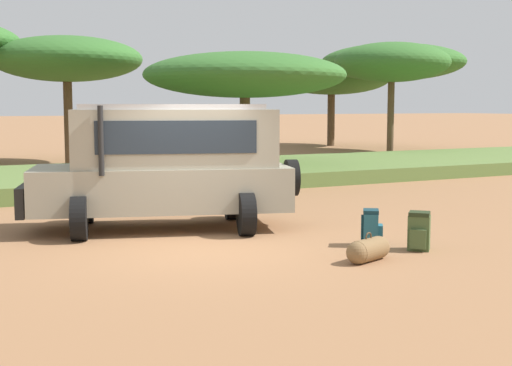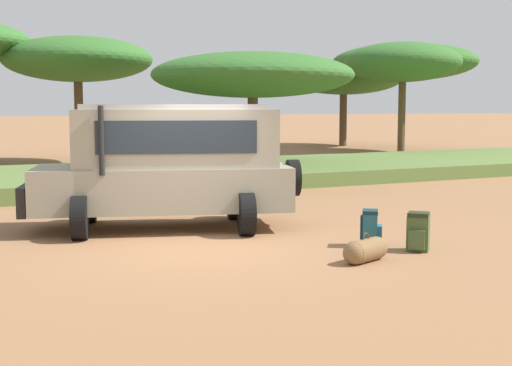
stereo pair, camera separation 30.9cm
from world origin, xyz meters
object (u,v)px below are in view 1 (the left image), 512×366
Objects in this scene: acacia_tree_far_right at (392,62)px; duffel_bag_low_black_case at (368,250)px; acacia_tree_centre_back at (245,75)px; backpack_cluster_center at (371,228)px; acacia_tree_left_mid at (67,60)px; safari_vehicle at (167,163)px; acacia_tree_right_mid at (392,63)px; backpack_beside_front_wheel at (419,232)px; acacia_tree_distant_right at (332,78)px.

duffel_bag_low_black_case is at bearing -129.21° from acacia_tree_far_right.
backpack_cluster_center is at bearing -106.67° from acacia_tree_centre_back.
acacia_tree_left_mid is at bearing 179.31° from acacia_tree_far_right.
acacia_tree_far_right is at bearing 41.60° from safari_vehicle.
acacia_tree_left_mid is at bearing 89.15° from duffel_bag_low_black_case.
acacia_tree_right_mid is at bearing -128.82° from acacia_tree_far_right.
acacia_tree_left_mid reaches higher than acacia_tree_centre_back.
acacia_tree_far_right is (16.99, 20.82, 4.45)m from duffel_bag_low_black_case.
backpack_cluster_center is at bearing -52.04° from safari_vehicle.
safari_vehicle is 8.39× the size of backpack_beside_front_wheel.
acacia_tree_left_mid is 0.96× the size of acacia_tree_centre_back.
backpack_cluster_center is 0.08× the size of acacia_tree_far_right.
backpack_cluster_center is 0.09× the size of acacia_tree_distant_right.
duffel_bag_low_black_case is 0.12× the size of acacia_tree_distant_right.
acacia_tree_left_mid is (-0.95, 20.72, 3.98)m from backpack_beside_front_wheel.
backpack_cluster_center is 20.64m from acacia_tree_right_mid.
safari_vehicle is at bearing -138.40° from acacia_tree_far_right.
backpack_beside_front_wheel is at bearing -103.81° from acacia_tree_centre_back.
safari_vehicle is at bearing -140.98° from acacia_tree_right_mid.
acacia_tree_distant_right is (3.77, 10.39, -0.26)m from acacia_tree_right_mid.
acacia_tree_far_right is (12.66, 8.08, 1.21)m from acacia_tree_centre_back.
backpack_cluster_center is at bearing 123.30° from backpack_beside_front_wheel.
duffel_bag_low_black_case is at bearing -166.82° from backpack_beside_front_wheel.
backpack_cluster_center is 0.12× the size of acacia_tree_right_mid.
acacia_tree_left_mid is 14.02m from acacia_tree_right_mid.
acacia_tree_left_mid is 0.90× the size of acacia_tree_distant_right.
acacia_tree_left_mid is at bearing 161.86° from acacia_tree_right_mid.
backpack_beside_front_wheel is at bearing -127.46° from acacia_tree_far_right.
acacia_tree_far_right is at bearing 50.79° from duffel_bag_low_black_case.
acacia_tree_centre_back is (4.01, -8.28, -0.87)m from acacia_tree_left_mid.
acacia_tree_distant_right is (17.09, 6.02, -0.25)m from acacia_tree_left_mid.
safari_vehicle is at bearing 127.96° from backpack_cluster_center.
safari_vehicle is 4.69m from duffel_bag_low_black_case.
safari_vehicle is 8.66× the size of backpack_cluster_center.
acacia_tree_far_right is at bearing 52.54° from backpack_beside_front_wheel.
acacia_tree_distant_right is at bearing 50.05° from safari_vehicle.
acacia_tree_left_mid reaches higher than safari_vehicle.
acacia_tree_right_mid is 0.68× the size of acacia_tree_far_right.
safari_vehicle is at bearing 127.17° from backpack_beside_front_wheel.
acacia_tree_right_mid reaches higher than safari_vehicle.
safari_vehicle is 17.19m from acacia_tree_left_mid.
safari_vehicle is 25.22m from acacia_tree_far_right.
backpack_beside_front_wheel is (2.98, -3.92, -0.98)m from safari_vehicle.
acacia_tree_distant_right is at bearing 86.17° from acacia_tree_far_right.
backpack_beside_front_wheel reaches higher than backpack_cluster_center.
acacia_tree_distant_right is (16.60, 26.05, 3.74)m from backpack_cluster_center.
acacia_tree_centre_back is 1.31× the size of acacia_tree_right_mid.
acacia_tree_left_mid reaches higher than backpack_beside_front_wheel.
acacia_tree_centre_back reaches higher than duffel_bag_low_black_case.
duffel_bag_low_black_case is 32.39m from acacia_tree_distant_right.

